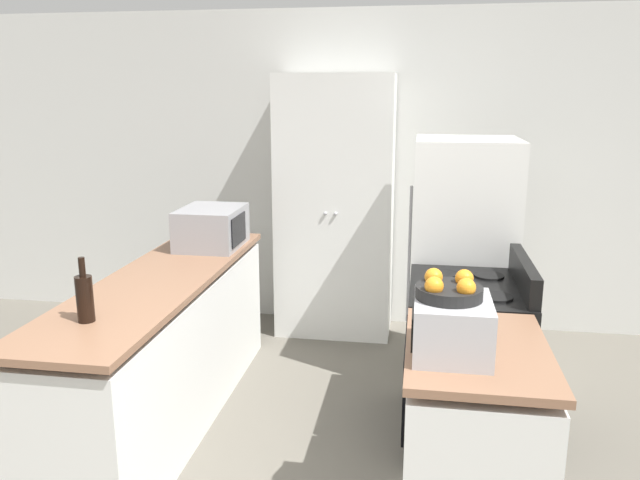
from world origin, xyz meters
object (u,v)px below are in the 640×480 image
Objects in this scene: pantry_cabinet at (335,207)px; microwave at (212,227)px; refrigerator at (462,262)px; toaster_oven at (452,327)px; fruit_bowl at (449,289)px; stove at (464,360)px; wine_bottle at (85,297)px.

pantry_cabinet is 4.15× the size of microwave.
refrigerator reaches higher than toaster_oven.
toaster_oven is (0.82, -2.46, -0.02)m from pantry_cabinet.
fruit_bowl is (1.53, -1.55, 0.13)m from microwave.
microwave is at bearing -129.69° from pantry_cabinet.
fruit_bowl is at bearing 129.94° from toaster_oven.
microwave is 2.19m from fruit_bowl.
wine_bottle reaches higher than stove.
stove is 1.89m from microwave.
toaster_oven reaches higher than stove.
stove is 1.18m from fruit_bowl.
refrigerator is 1.72m from microwave.
fruit_bowl reaches higher than toaster_oven.
stove is 0.64× the size of refrigerator.
toaster_oven is at bearing -94.88° from refrigerator.
refrigerator is (0.97, -0.71, -0.21)m from pantry_cabinet.
wine_bottle reaches higher than toaster_oven.
refrigerator is 1.76m from toaster_oven.
stove is at bearing -20.35° from microwave.
microwave is at bearing 85.63° from wine_bottle.
stove is at bearing 81.71° from toaster_oven.
fruit_bowl is (-0.02, 0.02, 0.15)m from toaster_oven.
microwave is 1.63× the size of wine_bottle.
stove is at bearing 80.55° from fruit_bowl.
fruit_bowl reaches higher than wine_bottle.
pantry_cabinet is 2.57m from fruit_bowl.
toaster_oven is 0.16m from fruit_bowl.
fruit_bowl is at bearing -71.82° from pantry_cabinet.
stove is 3.45× the size of wine_bottle.
toaster_oven is (1.55, -1.57, -0.02)m from microwave.
refrigerator reaches higher than microwave.
microwave is 2.21m from toaster_oven.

